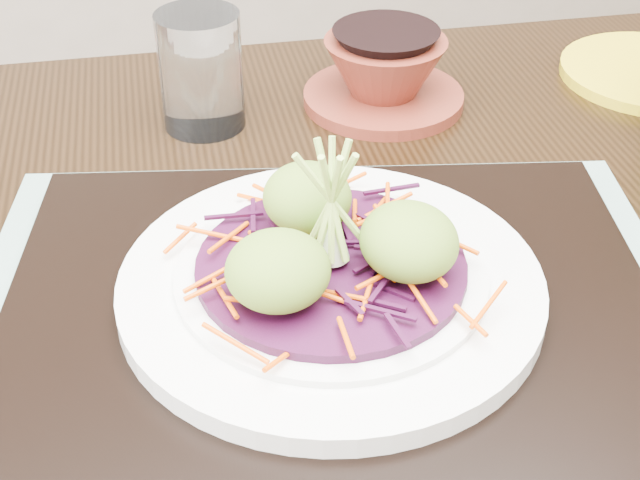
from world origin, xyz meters
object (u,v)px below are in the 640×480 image
object	(u,v)px
white_plate	(331,283)
water_glass	(201,71)
dining_table	(291,422)
serving_tray	(331,305)
terracotta_bowl_set	(384,75)

from	to	relation	value
white_plate	water_glass	bearing A→B (deg)	92.11
dining_table	serving_tray	bearing A→B (deg)	-31.70
water_glass	terracotta_bowl_set	bearing A→B (deg)	-5.94
serving_tray	white_plate	xyz separation A→B (m)	(-0.00, 0.00, 0.02)
dining_table	water_glass	size ratio (longest dim) A/B	13.73
white_plate	terracotta_bowl_set	bearing A→B (deg)	60.22
water_glass	terracotta_bowl_set	world-z (taller)	water_glass
serving_tray	dining_table	bearing A→B (deg)	157.08
serving_tray	water_glass	bearing A→B (deg)	109.81
dining_table	terracotta_bowl_set	size ratio (longest dim) A/B	8.86
white_plate	terracotta_bowl_set	xyz separation A→B (m)	(0.16, 0.27, -0.00)
white_plate	water_glass	xyz separation A→B (m)	(-0.01, 0.29, 0.02)
dining_table	terracotta_bowl_set	bearing A→B (deg)	63.70
dining_table	water_glass	world-z (taller)	water_glass
terracotta_bowl_set	white_plate	bearing A→B (deg)	-119.78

